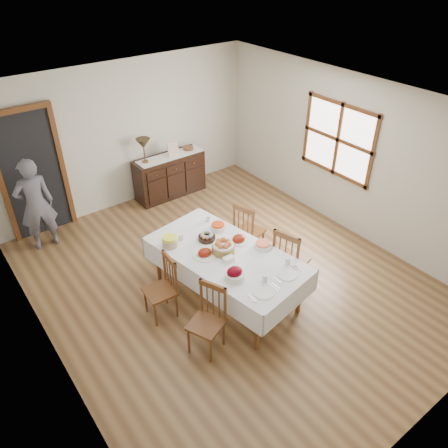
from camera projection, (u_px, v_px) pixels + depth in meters
ground at (228, 280)px, 6.48m from camera, size 6.00×6.00×0.00m
room_shell at (201, 174)px, 5.78m from camera, size 5.02×6.02×2.65m
dining_table at (226, 259)px, 5.85m from camera, size 1.46×2.34×0.75m
chair_left_near at (208, 319)px, 5.20m from camera, size 0.50×0.50×0.92m
chair_left_far at (163, 287)px, 5.68m from camera, size 0.40×0.40×0.91m
chair_right_near at (289, 259)px, 6.07m from camera, size 0.53×0.53×1.02m
chair_right_far at (248, 230)px, 6.73m from camera, size 0.49×0.49×0.95m
sideboard at (170, 176)px, 8.40m from camera, size 1.36×0.50×0.81m
person at (35, 202)px, 6.76m from camera, size 0.54×0.36×1.66m
bread_basket at (223, 247)px, 5.77m from camera, size 0.31×0.31×0.18m
egg_basket at (207, 237)px, 6.03m from camera, size 0.24×0.24×0.11m
ham_platter_a at (205, 253)px, 5.75m from camera, size 0.33×0.33×0.11m
ham_platter_b at (239, 239)px, 6.01m from camera, size 0.29×0.29×0.11m
beet_bowl at (235, 274)px, 5.34m from camera, size 0.25×0.25×0.16m
carrot_bowl at (218, 227)px, 6.24m from camera, size 0.22×0.22×0.09m
pineapple_bowl at (170, 241)px, 5.89m from camera, size 0.21×0.21×0.15m
casserole_dish at (263, 245)px, 5.89m from camera, size 0.24×0.24×0.07m
butter_dish at (229, 259)px, 5.63m from camera, size 0.15×0.11×0.07m
setting_left at (264, 288)px, 5.20m from camera, size 0.44×0.31×0.10m
setting_right at (287, 270)px, 5.47m from camera, size 0.44×0.31×0.10m
glass_far_a at (181, 237)px, 6.03m from camera, size 0.07×0.07×0.09m
glass_far_b at (208, 218)px, 6.42m from camera, size 0.07×0.07×0.09m
runner at (170, 156)px, 8.17m from camera, size 1.30×0.35×0.01m
table_lamp at (143, 144)px, 7.76m from camera, size 0.26×0.26×0.46m
picture_frame at (173, 150)px, 8.09m from camera, size 0.22×0.08×0.28m
deco_bowl at (188, 148)px, 8.41m from camera, size 0.20×0.20×0.06m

